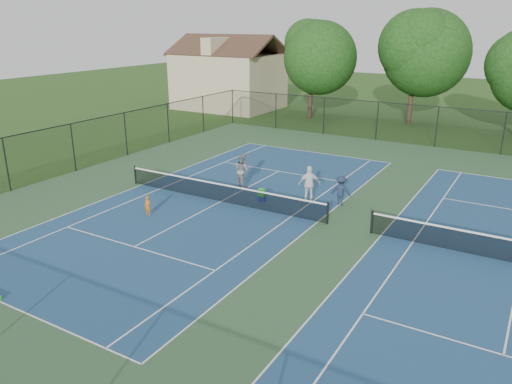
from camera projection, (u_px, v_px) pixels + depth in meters
The scene contains 13 objects.
ground at pixel (349, 229), 22.61m from camera, with size 140.00×140.00×0.00m, color #234716.
court_pad at pixel (349, 228), 22.61m from camera, with size 36.00×36.00×0.01m, color #2F532F.
tennis_court_left at pixel (221, 200), 25.94m from camera, with size 12.00×23.83×1.07m.
perimeter_fence at pixel (351, 195), 22.09m from camera, with size 36.08×36.08×3.02m.
tree_back_a at pixel (312, 54), 46.44m from camera, with size 6.80×6.80×9.15m.
tree_back_b at pixel (416, 49), 43.56m from camera, with size 7.60×7.60×10.03m.
clapboard_house at pixel (229, 79), 53.02m from camera, with size 10.80×8.10×7.65m.
child_player at pixel (148, 206), 23.96m from camera, with size 0.36×0.24×0.98m, color orange.
instructor at pixel (242, 170), 28.01m from camera, with size 0.94×0.73×1.93m, color gray.
bystander_a at pixel (309, 184), 25.70m from camera, with size 1.12×0.47×1.91m, color white.
bystander_b at pixel (341, 190), 25.28m from camera, with size 1.00×0.57×1.54m, color #1C273E.
ball_crate at pixel (262, 199), 25.97m from camera, with size 0.35×0.28×0.30m, color navy.
ball_hopper at pixel (262, 192), 25.86m from camera, with size 0.33×0.26×0.37m, color green.
Camera 1 is at (6.97, -20.08, 8.92)m, focal length 35.00 mm.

